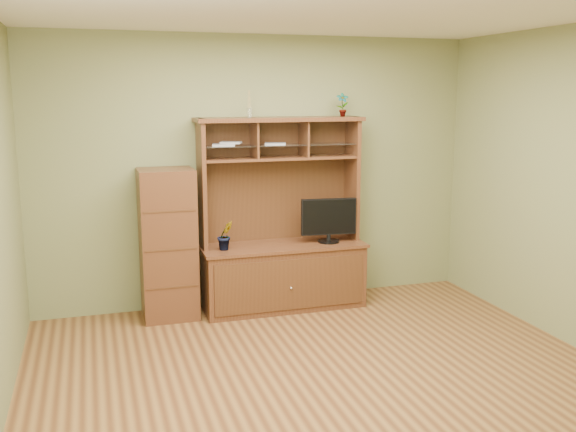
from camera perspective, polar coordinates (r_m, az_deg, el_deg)
name	(u,v)px	position (r m, az deg, el deg)	size (l,w,h in m)	color
room	(328,204)	(4.62, 3.57, 1.10)	(4.54, 4.04, 2.74)	#522F17
media_hutch	(282,256)	(6.45, -0.55, -3.57)	(1.66, 0.61, 1.90)	#401F12
monitor	(329,219)	(6.44, 3.65, -0.30)	(0.56, 0.22, 0.45)	black
orchid_plant	(225,235)	(6.17, -5.60, -1.73)	(0.16, 0.13, 0.28)	#36581E
top_plant	(342,105)	(6.54, 4.86, 9.84)	(0.12, 0.08, 0.24)	#2F6D26
reed_diffuser	(249,107)	(6.25, -3.47, 9.65)	(0.05, 0.05, 0.26)	silver
magazines	(243,144)	(6.25, -4.03, 6.42)	(0.76, 0.21, 0.04)	#ACACB0
side_cabinet	(168,244)	(6.21, -10.61, -2.47)	(0.51, 0.47, 1.44)	#401F12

